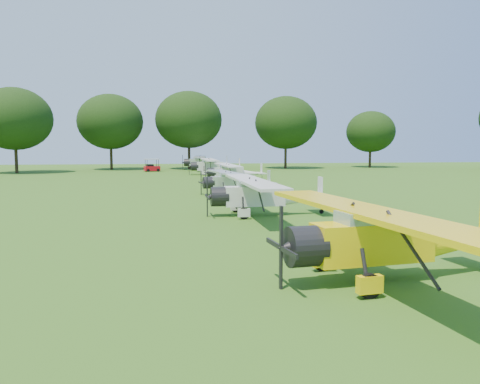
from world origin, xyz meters
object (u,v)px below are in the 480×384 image
at_px(aircraft_3, 263,193).
at_px(aircraft_4, 235,180).
at_px(aircraft_6, 214,165).
at_px(aircraft_7, 204,161).
at_px(aircraft_2, 389,235).
at_px(aircraft_5, 233,171).
at_px(golf_cart, 152,167).

relative_size(aircraft_3, aircraft_4, 1.13).
height_order(aircraft_6, aircraft_7, aircraft_7).
distance_m(aircraft_4, aircraft_6, 25.25).
xyz_separation_m(aircraft_2, aircraft_4, (-1.10, 24.72, -0.21)).
relative_size(aircraft_4, aircraft_6, 0.85).
height_order(aircraft_4, aircraft_5, aircraft_5).
bearing_deg(aircraft_5, aircraft_6, 91.41).
height_order(aircraft_3, aircraft_5, aircraft_3).
distance_m(aircraft_5, aircraft_6, 12.87).
relative_size(aircraft_4, golf_cart, 3.88).
height_order(aircraft_2, aircraft_5, aircraft_2).
distance_m(aircraft_5, aircraft_7, 25.48).
bearing_deg(aircraft_6, aircraft_4, -91.68).
xyz_separation_m(aircraft_4, aircraft_7, (0.22, 37.85, 0.27)).
distance_m(aircraft_5, golf_cart, 23.86).
height_order(aircraft_3, aircraft_6, aircraft_6).
relative_size(aircraft_5, golf_cart, 4.14).
bearing_deg(aircraft_2, aircraft_6, 83.34).
distance_m(aircraft_2, aircraft_7, 62.57).
xyz_separation_m(aircraft_4, aircraft_6, (0.62, 25.24, 0.21)).
xyz_separation_m(aircraft_5, aircraft_6, (-0.88, 12.84, 0.13)).
xyz_separation_m(aircraft_2, aircraft_3, (-1.09, 12.96, -0.06)).
xyz_separation_m(aircraft_3, aircraft_4, (-0.01, 11.75, -0.15)).
relative_size(aircraft_2, aircraft_7, 0.96).
distance_m(aircraft_3, aircraft_4, 11.76).
distance_m(aircraft_2, aircraft_5, 37.12).
bearing_deg(aircraft_6, aircraft_3, -91.22).
bearing_deg(aircraft_6, golf_cart, 133.15).
bearing_deg(aircraft_3, aircraft_2, -86.63).
bearing_deg(aircraft_6, aircraft_2, -89.73).
bearing_deg(aircraft_3, aircraft_7, 88.31).
xyz_separation_m(aircraft_5, golf_cart, (-9.46, 21.90, -0.56)).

